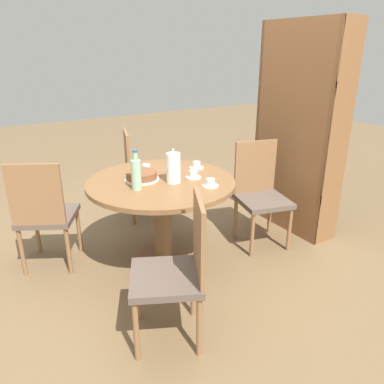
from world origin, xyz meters
name	(u,v)px	position (x,y,z in m)	size (l,w,h in m)	color
ground_plane	(164,259)	(0.00, 0.00, 0.00)	(14.00, 14.00, 0.00)	brown
dining_table	(162,198)	(0.00, 0.00, 0.56)	(1.18, 1.18, 0.72)	brown
chair_a	(45,213)	(-0.38, -0.84, 0.49)	(0.57, 0.57, 0.93)	olive
chair_b	(177,268)	(0.86, -0.34, 0.49)	(0.56, 0.56, 0.93)	olive
chair_c	(260,192)	(0.16, 0.91, 0.49)	(0.51, 0.51, 0.93)	olive
chair_d	(141,173)	(-0.90, 0.21, 0.49)	(0.53, 0.53, 0.93)	olive
bookshelf	(297,137)	(0.06, 1.41, 0.92)	(0.91, 0.28, 1.94)	brown
coffee_pot	(173,167)	(0.09, 0.06, 0.84)	(0.11, 0.11, 0.27)	white
water_bottle	(136,174)	(0.09, -0.24, 0.84)	(0.07, 0.07, 0.30)	#99C6A3
cake_main	(142,176)	(-0.09, -0.13, 0.75)	(0.27, 0.27, 0.07)	white
cup_a	(193,175)	(0.08, 0.25, 0.74)	(0.12, 0.12, 0.06)	silver
cup_b	(146,168)	(-0.28, 0.00, 0.74)	(0.12, 0.12, 0.06)	silver
cup_c	(197,166)	(-0.13, 0.41, 0.74)	(0.12, 0.12, 0.06)	silver
cup_d	(210,183)	(0.32, 0.26, 0.74)	(0.12, 0.12, 0.06)	silver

